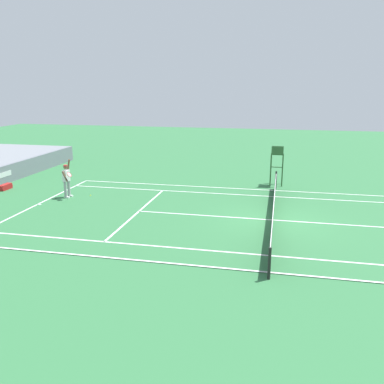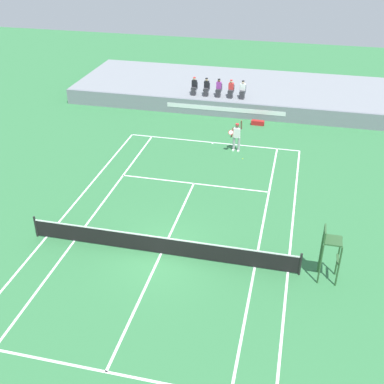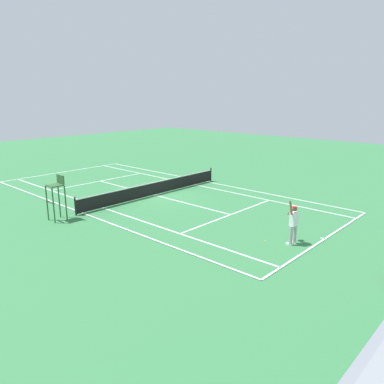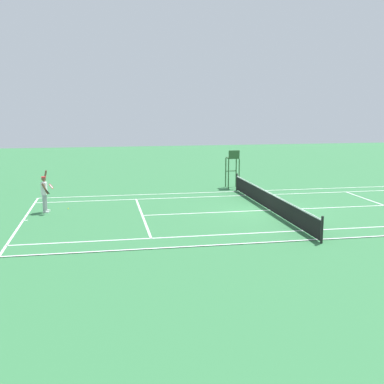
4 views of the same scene
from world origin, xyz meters
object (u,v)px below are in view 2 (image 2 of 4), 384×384
(spectator_seated_0, at_px, (194,86))
(spectator_seated_1, at_px, (206,87))
(spectator_seated_4, at_px, (243,90))
(tennis_ball, at_px, (243,159))
(spectator_seated_2, at_px, (219,88))
(equipment_bag, at_px, (258,123))
(umpire_chair, at_px, (330,248))
(tennis_player, at_px, (237,136))
(spectator_seated_3, at_px, (231,89))

(spectator_seated_0, distance_m, spectator_seated_1, 0.92)
(spectator_seated_1, xyz_separation_m, spectator_seated_4, (2.67, 0.00, 0.00))
(spectator_seated_4, bearing_deg, tennis_ball, -81.32)
(spectator_seated_0, xyz_separation_m, tennis_ball, (4.74, -7.55, -1.71))
(spectator_seated_2, relative_size, equipment_bag, 1.39)
(umpire_chair, bearing_deg, spectator_seated_4, 108.68)
(spectator_seated_0, bearing_deg, tennis_ball, -57.87)
(tennis_player, bearing_deg, spectator_seated_3, 102.47)
(spectator_seated_2, bearing_deg, equipment_bag, -32.56)
(spectator_seated_1, bearing_deg, tennis_player, -63.43)
(spectator_seated_1, distance_m, spectator_seated_3, 1.81)
(spectator_seated_3, height_order, tennis_player, spectator_seated_3)
(spectator_seated_2, xyz_separation_m, umpire_chair, (7.69, -17.56, -0.19))
(spectator_seated_1, distance_m, equipment_bag, 4.84)
(spectator_seated_2, xyz_separation_m, tennis_ball, (2.91, -7.55, -1.71))
(spectator_seated_1, relative_size, umpire_chair, 0.52)
(spectator_seated_4, bearing_deg, tennis_player, -84.87)
(spectator_seated_2, height_order, spectator_seated_4, same)
(spectator_seated_1, relative_size, spectator_seated_2, 1.00)
(spectator_seated_1, bearing_deg, spectator_seated_4, 0.00)
(spectator_seated_0, xyz_separation_m, tennis_player, (4.17, -6.50, -0.75))
(tennis_player, xyz_separation_m, umpire_chair, (5.35, -11.06, 0.56))
(spectator_seated_3, xyz_separation_m, tennis_player, (1.44, -6.50, -0.75))
(tennis_player, bearing_deg, spectator_seated_4, 95.13)
(spectator_seated_2, height_order, equipment_bag, spectator_seated_2)
(tennis_ball, bearing_deg, equipment_bag, 87.10)
(spectator_seated_2, distance_m, equipment_bag, 4.10)
(spectator_seated_1, relative_size, equipment_bag, 1.39)
(spectator_seated_2, bearing_deg, spectator_seated_0, 180.00)
(spectator_seated_0, bearing_deg, tennis_player, -57.30)
(spectator_seated_3, relative_size, umpire_chair, 0.52)
(spectator_seated_2, xyz_separation_m, spectator_seated_4, (1.75, 0.00, 0.00))
(spectator_seated_0, height_order, spectator_seated_4, same)
(spectator_seated_4, height_order, tennis_player, spectator_seated_4)
(spectator_seated_0, bearing_deg, spectator_seated_4, 0.00)
(spectator_seated_3, distance_m, tennis_ball, 8.00)
(spectator_seated_0, distance_m, spectator_seated_4, 3.59)
(spectator_seated_3, height_order, umpire_chair, umpire_chair)
(equipment_bag, bearing_deg, spectator_seated_3, 138.33)
(spectator_seated_3, bearing_deg, spectator_seated_2, 180.00)
(umpire_chair, bearing_deg, spectator_seated_0, 118.48)
(spectator_seated_1, distance_m, tennis_ball, 8.64)
(spectator_seated_2, distance_m, tennis_ball, 8.27)
(tennis_ball, bearing_deg, spectator_seated_3, 104.88)
(spectator_seated_0, relative_size, tennis_player, 0.61)
(spectator_seated_3, distance_m, tennis_player, 6.70)
(spectator_seated_3, xyz_separation_m, equipment_bag, (2.29, -2.04, -1.58))
(spectator_seated_4, relative_size, tennis_ball, 18.60)
(tennis_ball, height_order, umpire_chair, umpire_chair)
(spectator_seated_0, xyz_separation_m, equipment_bag, (5.02, -2.04, -1.58))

